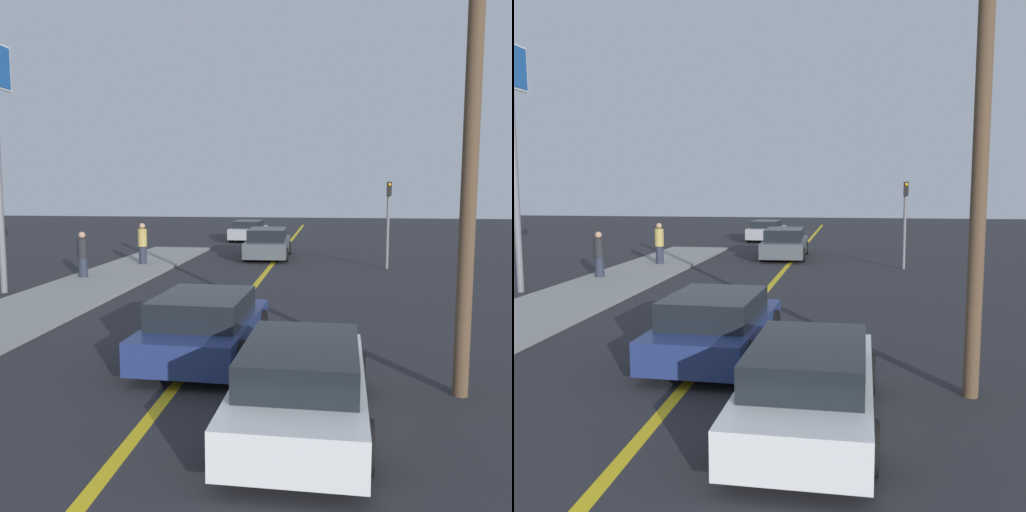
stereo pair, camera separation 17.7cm
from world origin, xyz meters
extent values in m
cube|color=gold|center=(0.00, 18.00, 0.00)|extent=(0.20, 60.00, 0.01)
cube|color=gray|center=(-5.34, 13.70, 0.06)|extent=(2.98, 27.40, 0.11)
cube|color=silver|center=(2.15, 5.81, 0.46)|extent=(1.78, 4.29, 0.57)
cube|color=black|center=(2.15, 5.60, 0.98)|extent=(1.54, 2.37, 0.46)
cylinder|color=black|center=(1.36, 7.15, 0.32)|extent=(0.23, 0.64, 0.64)
cylinder|color=black|center=(2.98, 7.11, 0.32)|extent=(0.23, 0.64, 0.64)
cylinder|color=black|center=(1.31, 4.51, 0.32)|extent=(0.23, 0.64, 0.64)
cylinder|color=black|center=(2.93, 4.48, 0.32)|extent=(0.23, 0.64, 0.64)
cube|color=navy|center=(0.15, 8.68, 0.48)|extent=(1.97, 4.02, 0.58)
cube|color=black|center=(0.15, 8.49, 1.02)|extent=(1.69, 2.23, 0.50)
cylinder|color=black|center=(-0.68, 9.94, 0.35)|extent=(0.24, 0.71, 0.70)
cylinder|color=black|center=(1.06, 9.88, 0.35)|extent=(0.24, 0.71, 0.70)
cylinder|color=black|center=(-0.77, 7.49, 0.35)|extent=(0.24, 0.71, 0.70)
cylinder|color=black|center=(0.97, 7.43, 0.35)|extent=(0.24, 0.71, 0.70)
cube|color=#4C5156|center=(-0.44, 24.46, 0.51)|extent=(2.05, 4.78, 0.68)
cube|color=black|center=(-0.44, 24.22, 1.11)|extent=(1.75, 2.65, 0.52)
cylinder|color=black|center=(-1.39, 25.89, 0.32)|extent=(0.24, 0.64, 0.64)
cylinder|color=black|center=(0.41, 25.95, 0.32)|extent=(0.24, 0.64, 0.64)
cylinder|color=black|center=(-1.28, 22.97, 0.32)|extent=(0.24, 0.64, 0.64)
cylinder|color=black|center=(0.51, 23.03, 0.32)|extent=(0.24, 0.64, 0.64)
cube|color=#9E9EA3|center=(-2.58, 32.77, 0.51)|extent=(1.96, 4.12, 0.64)
cube|color=black|center=(-2.58, 32.57, 1.04)|extent=(1.66, 2.29, 0.41)
cylinder|color=black|center=(-3.36, 34.06, 0.36)|extent=(0.25, 0.72, 0.71)
cylinder|color=black|center=(-1.68, 33.98, 0.36)|extent=(0.25, 0.72, 0.71)
cylinder|color=black|center=(-3.48, 31.56, 0.36)|extent=(0.25, 0.72, 0.71)
cylinder|color=black|center=(-1.80, 31.48, 0.36)|extent=(0.25, 0.72, 0.71)
cylinder|color=#282D3D|center=(-6.20, 17.13, 0.45)|extent=(0.32, 0.32, 0.68)
cylinder|color=#232328|center=(-6.20, 17.13, 1.13)|extent=(0.37, 0.37, 0.68)
sphere|color=tan|center=(-6.20, 17.13, 1.60)|extent=(0.24, 0.24, 0.24)
cylinder|color=#282D3D|center=(-5.26, 20.80, 0.47)|extent=(0.32, 0.32, 0.72)
cylinder|color=tan|center=(-5.26, 20.80, 1.20)|extent=(0.37, 0.37, 0.72)
sphere|color=tan|center=(-5.26, 20.80, 1.68)|extent=(0.24, 0.24, 0.24)
cylinder|color=slate|center=(4.72, 21.43, 1.74)|extent=(0.12, 0.12, 3.48)
cube|color=black|center=(4.72, 21.25, 3.21)|extent=(0.18, 0.18, 0.55)
sphere|color=orange|center=(4.72, 21.16, 3.37)|extent=(0.14, 0.14, 0.14)
cylinder|color=brown|center=(4.57, 7.19, 3.62)|extent=(0.24, 0.24, 7.24)
camera|label=1|loc=(2.54, -1.83, 3.27)|focal=40.00mm
camera|label=2|loc=(2.72, -1.80, 3.27)|focal=40.00mm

